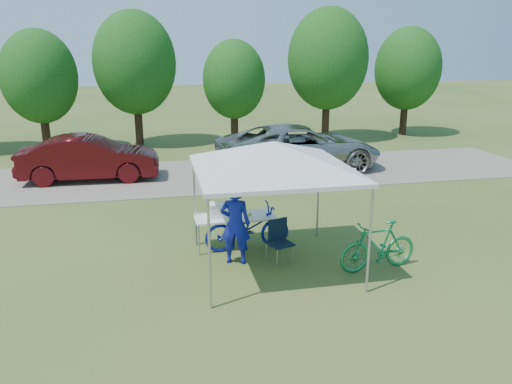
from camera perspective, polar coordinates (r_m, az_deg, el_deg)
ground at (r=10.85m, az=1.87°, el=-8.48°), size 100.00×100.00×0.00m
gravel_strip at (r=18.29m, az=-3.98°, el=2.02°), size 24.00×5.00×0.02m
canopy at (r=10.02m, az=2.01°, el=5.39°), size 4.53×4.53×3.00m
treeline at (r=23.71m, az=-6.95°, el=13.90°), size 24.89×4.28×6.30m
folding_table at (r=11.59m, az=-2.41°, el=-2.95°), size 1.87×0.78×0.77m
folding_chair at (r=10.92m, az=2.63°, el=-5.17°), size 0.61×0.63×0.93m
cooler at (r=11.47m, az=-4.23°, el=-2.06°), size 0.47×0.32×0.34m
ice_cream_cup at (r=11.58m, az=-0.69°, el=-2.57°), size 0.08×0.08×0.06m
cyclist at (r=10.70m, az=-2.38°, el=-3.68°), size 0.75×0.61×1.79m
bike_blue at (r=11.54m, az=-0.99°, el=-4.07°), size 2.05×0.85×1.05m
bike_green at (r=10.81m, az=13.80°, el=-6.00°), size 1.82×0.72×1.07m
minivan at (r=18.77m, az=4.96°, el=5.09°), size 6.38×3.37×1.71m
sedan at (r=18.27m, az=-18.48°, el=3.71°), size 4.74×1.76×1.55m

